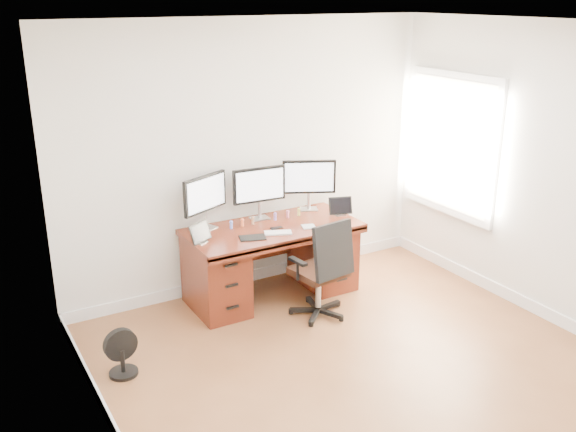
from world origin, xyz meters
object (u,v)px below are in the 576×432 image
desk (271,258)px  floor_fan (122,353)px  keyboard (278,233)px  office_chair (322,285)px  monitor_center (259,187)px

desk → floor_fan: bearing=-158.9°
desk → keyboard: size_ratio=6.62×
office_chair → keyboard: office_chair is taller
floor_fan → monitor_center: bearing=22.9°
desk → floor_fan: (-1.72, -0.66, -0.21)m
desk → monitor_center: (-0.00, 0.24, 0.68)m
office_chair → keyboard: 0.64m
desk → office_chair: size_ratio=1.75×
desk → monitor_center: monitor_center is taller
monitor_center → office_chair: bearing=-73.1°
floor_fan → office_chair: bearing=-3.5°
office_chair → keyboard: bearing=113.9°
floor_fan → keyboard: keyboard is taller
office_chair → floor_fan: bearing=174.0°
keyboard → desk: bearing=101.0°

